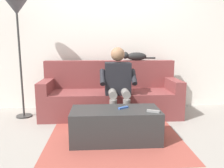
% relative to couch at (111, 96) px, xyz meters
% --- Properties ---
extents(ground_plane, '(8.00, 8.00, 0.00)m').
position_rel_couch_xyz_m(ground_plane, '(0.00, 0.73, -0.30)').
color(ground_plane, gray).
extents(back_wall, '(4.54, 0.06, 2.59)m').
position_rel_couch_xyz_m(back_wall, '(0.00, -0.49, 1.00)').
color(back_wall, silver).
rests_on(back_wall, ground).
extents(couch, '(2.15, 0.72, 0.86)m').
position_rel_couch_xyz_m(couch, '(0.00, 0.00, 0.00)').
color(couch, brown).
rests_on(couch, ground).
extents(coffee_table, '(1.03, 0.47, 0.38)m').
position_rel_couch_xyz_m(coffee_table, '(0.00, 1.01, -0.11)').
color(coffee_table, '#2D2D2D').
rests_on(coffee_table, ground).
extents(person_solo_seated, '(0.52, 0.55, 1.08)m').
position_rel_couch_xyz_m(person_solo_seated, '(-0.09, 0.33, 0.31)').
color(person_solo_seated, black).
rests_on(person_solo_seated, ground).
extents(cat_on_backrest, '(0.56, 0.12, 0.15)m').
position_rel_couch_xyz_m(cat_on_backrest, '(-0.41, -0.23, 0.63)').
color(cat_on_backrest, black).
rests_on(cat_on_backrest, couch).
extents(remote_blue, '(0.13, 0.09, 0.02)m').
position_rel_couch_xyz_m(remote_blue, '(-0.09, 0.98, 0.10)').
color(remote_blue, '#3860B7').
rests_on(remote_blue, coffee_table).
extents(remote_gray, '(0.14, 0.09, 0.02)m').
position_rel_couch_xyz_m(remote_gray, '(-0.41, 1.15, 0.10)').
color(remote_gray, gray).
rests_on(remote_gray, coffee_table).
extents(floor_rug, '(1.59, 1.48, 0.01)m').
position_rel_couch_xyz_m(floor_rug, '(0.00, 0.90, -0.29)').
color(floor_rug, '#9E473D').
rests_on(floor_rug, ground).
extents(floor_lamp, '(0.34, 0.34, 1.78)m').
position_rel_couch_xyz_m(floor_lamp, '(1.37, 0.03, 1.26)').
color(floor_lamp, '#2D2D2D').
rests_on(floor_lamp, ground).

